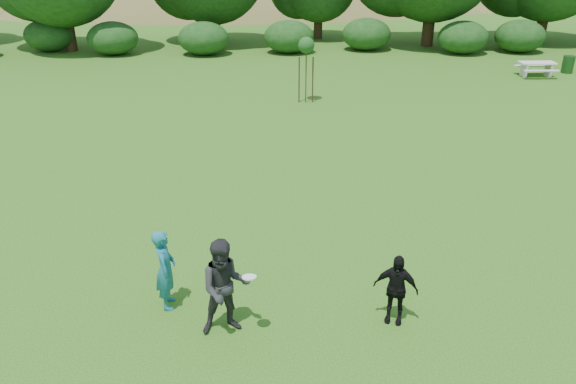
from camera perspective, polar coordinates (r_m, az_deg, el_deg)
name	(u,v)px	position (r m, az deg, el deg)	size (l,w,h in m)	color
ground	(293,302)	(11.80, 0.47, -11.07)	(120.00, 120.00, 0.00)	#19470C
player_teal	(165,269)	(11.49, -12.36, -7.66)	(0.63, 0.41, 1.72)	#1A6679
player_grey	(225,287)	(10.58, -6.41, -9.59)	(0.95, 0.74, 1.95)	#272729
player_black	(396,289)	(11.08, 10.87, -9.63)	(0.86, 0.36, 1.47)	black
trash_can_near	(568,64)	(34.19, 26.56, 11.52)	(0.60, 0.60, 0.90)	#173C16
frisbee	(249,277)	(10.19, -3.96, -8.62)	(0.27, 0.27, 0.07)	white
sapling	(306,47)	(24.80, 1.88, 14.50)	(0.70, 0.70, 2.85)	#3E2B18
picnic_table	(537,67)	(32.56, 23.95, 11.55)	(1.80, 1.48, 0.76)	beige
hillside	(269,79)	(80.24, -1.92, 11.40)	(150.00, 72.00, 52.00)	olive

